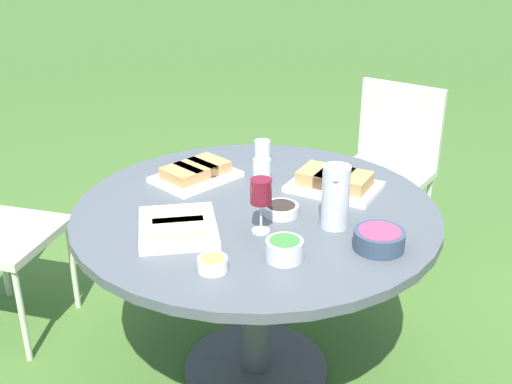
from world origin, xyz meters
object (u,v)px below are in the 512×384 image
object	(u,v)px
dining_table	(256,235)
wine_glass	(261,194)
water_pitcher	(335,197)
chair_near_right	(389,158)

from	to	relation	value
dining_table	wine_glass	distance (m)	0.31
dining_table	water_pitcher	world-z (taller)	water_pitcher
water_pitcher	wine_glass	bearing A→B (deg)	-71.72
chair_near_right	dining_table	bearing A→B (deg)	-25.04
water_pitcher	wine_glass	xyz separation A→B (m)	(0.08, -0.24, 0.03)
dining_table	water_pitcher	bearing A→B (deg)	70.14
water_pitcher	chair_near_right	bearing A→B (deg)	169.30
chair_near_right	wine_glass	xyz separation A→B (m)	(1.27, -0.46, 0.34)
dining_table	chair_near_right	size ratio (longest dim) A/B	1.47
dining_table	chair_near_right	xyz separation A→B (m)	(-1.09, 0.51, -0.09)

